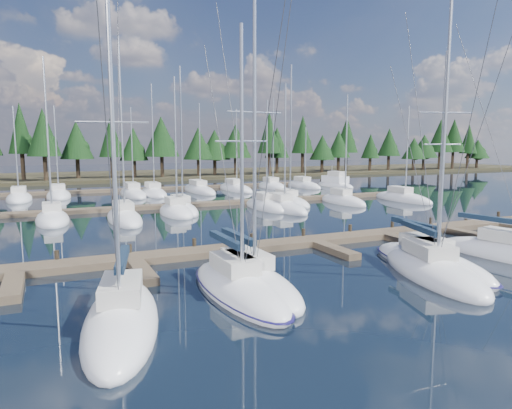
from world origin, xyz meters
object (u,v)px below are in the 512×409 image
front_sailboat_1 (238,288)px  front_sailboat_4 (430,263)px  front_sailboat_2 (250,282)px  motor_yacht_right (335,184)px  front_sailboat_0 (122,319)px  front_sailboat_3 (432,270)px  main_dock (316,243)px

front_sailboat_1 → front_sailboat_4: 11.38m
front_sailboat_2 → motor_yacht_right: front_sailboat_2 is taller
front_sailboat_0 → front_sailboat_4: 16.84m
front_sailboat_0 → front_sailboat_3: bearing=0.6°
main_dock → front_sailboat_2: size_ratio=2.95×
main_dock → front_sailboat_3: (1.71, -8.58, 0.09)m
main_dock → front_sailboat_2: bearing=-139.9°
main_dock → front_sailboat_1: 11.13m
front_sailboat_1 → front_sailboat_2: size_ratio=0.84×
front_sailboat_2 → front_sailboat_3: (9.43, -2.07, -0.00)m
front_sailboat_0 → front_sailboat_3: 15.71m
front_sailboat_2 → front_sailboat_3: 9.66m
front_sailboat_4 → motor_yacht_right: (23.53, 43.57, 0.19)m
main_dock → front_sailboat_0: bearing=-148.0°
front_sailboat_2 → front_sailboat_1: bearing=-146.4°
main_dock → motor_yacht_right: bearing=54.0°
main_dock → front_sailboat_4: front_sailboat_4 is taller
front_sailboat_3 → motor_yacht_right: (24.61, 44.78, 0.17)m
main_dock → front_sailboat_2: front_sailboat_2 is taller
front_sailboat_3 → motor_yacht_right: 51.09m
motor_yacht_right → front_sailboat_0: bearing=-131.9°
front_sailboat_0 → front_sailboat_1: (5.41, 1.66, -0.01)m
main_dock → front_sailboat_3: size_ratio=2.91×
front_sailboat_1 → front_sailboat_4: size_ratio=1.02×
front_sailboat_2 → motor_yacht_right: 54.61m
front_sailboat_2 → motor_yacht_right: (34.04, 42.70, 0.17)m
front_sailboat_0 → motor_yacht_right: size_ratio=1.62×
front_sailboat_0 → front_sailboat_3: size_ratio=0.91×
front_sailboat_1 → motor_yacht_right: (34.91, 43.27, 0.18)m
front_sailboat_1 → front_sailboat_3: bearing=-8.3°
front_sailboat_0 → front_sailboat_3: front_sailboat_3 is taller
main_dock → front_sailboat_1: (-8.59, -7.08, 0.07)m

